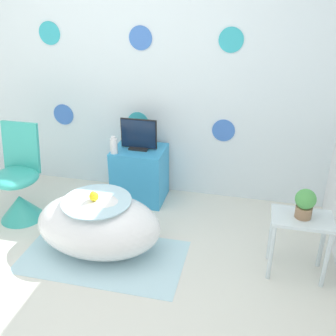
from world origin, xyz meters
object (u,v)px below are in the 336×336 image
at_px(bathtub, 99,225).
at_px(chair, 19,191).
at_px(vase, 114,146).
at_px(potted_plant_left, 305,203).
at_px(tv, 139,136).

height_order(bathtub, chair, chair).
xyz_separation_m(vase, potted_plant_left, (1.63, -0.65, -0.01)).
bearing_deg(potted_plant_left, tv, 150.99).
bearing_deg(chair, tv, 31.33).
bearing_deg(tv, potted_plant_left, -29.01).
bearing_deg(tv, vase, -142.24).
bearing_deg(vase, tv, 37.76).
bearing_deg(vase, bathtub, -80.47).
relative_size(tv, vase, 2.11).
xyz_separation_m(bathtub, potted_plant_left, (1.51, 0.08, 0.36)).
distance_m(tv, potted_plant_left, 1.64).
relative_size(vase, potted_plant_left, 0.76).
distance_m(bathtub, tv, 0.98).
height_order(bathtub, tv, tv).
relative_size(tv, potted_plant_left, 1.61).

